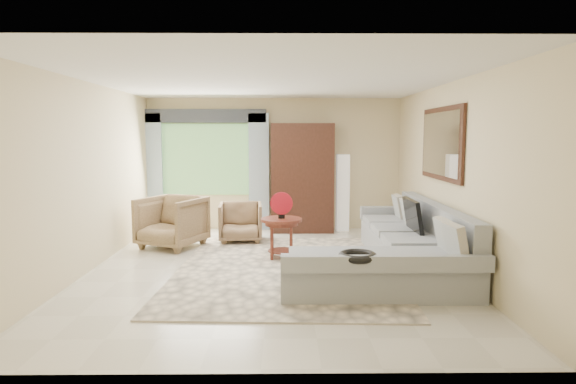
{
  "coord_description": "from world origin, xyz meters",
  "views": [
    {
      "loc": [
        0.18,
        -6.59,
        1.86
      ],
      "look_at": [
        0.25,
        0.35,
        1.05
      ],
      "focal_mm": 30.0,
      "sensor_mm": 36.0,
      "label": 1
    }
  ],
  "objects_px": {
    "armoire": "(302,178)",
    "coffee_table": "(282,238)",
    "tv_screen": "(413,216)",
    "potted_plant": "(165,217)",
    "armchair_left": "(172,222)",
    "armchair_right": "(241,222)",
    "floor_lamp": "(343,193)",
    "sectional_sofa": "(400,252)"
  },
  "relations": [
    {
      "from": "armchair_left",
      "to": "sectional_sofa",
      "type": "bearing_deg",
      "value": 0.6
    },
    {
      "from": "sectional_sofa",
      "to": "armchair_left",
      "type": "relative_size",
      "value": 3.66
    },
    {
      "from": "armchair_left",
      "to": "armchair_right",
      "type": "bearing_deg",
      "value": 45.53
    },
    {
      "from": "armchair_right",
      "to": "potted_plant",
      "type": "bearing_deg",
      "value": 143.72
    },
    {
      "from": "potted_plant",
      "to": "floor_lamp",
      "type": "distance_m",
      "value": 3.53
    },
    {
      "from": "sectional_sofa",
      "to": "floor_lamp",
      "type": "bearing_deg",
      "value": 98.33
    },
    {
      "from": "armchair_left",
      "to": "armchair_right",
      "type": "relative_size",
      "value": 1.24
    },
    {
      "from": "sectional_sofa",
      "to": "armoire",
      "type": "bearing_deg",
      "value": 113.06
    },
    {
      "from": "tv_screen",
      "to": "coffee_table",
      "type": "xyz_separation_m",
      "value": [
        -1.9,
        0.34,
        -0.39
      ]
    },
    {
      "from": "armoire",
      "to": "floor_lamp",
      "type": "relative_size",
      "value": 1.4
    },
    {
      "from": "armchair_left",
      "to": "potted_plant",
      "type": "distance_m",
      "value": 1.5
    },
    {
      "from": "sectional_sofa",
      "to": "coffee_table",
      "type": "height_order",
      "value": "sectional_sofa"
    },
    {
      "from": "coffee_table",
      "to": "armchair_right",
      "type": "distance_m",
      "value": 1.42
    },
    {
      "from": "sectional_sofa",
      "to": "armoire",
      "type": "relative_size",
      "value": 1.65
    },
    {
      "from": "armoire",
      "to": "potted_plant",
      "type": "bearing_deg",
      "value": 178.63
    },
    {
      "from": "armchair_right",
      "to": "potted_plant",
      "type": "height_order",
      "value": "armchair_right"
    },
    {
      "from": "tv_screen",
      "to": "armchair_left",
      "type": "distance_m",
      "value": 3.92
    },
    {
      "from": "coffee_table",
      "to": "floor_lamp",
      "type": "height_order",
      "value": "floor_lamp"
    },
    {
      "from": "armchair_right",
      "to": "floor_lamp",
      "type": "relative_size",
      "value": 0.51
    },
    {
      "from": "armchair_right",
      "to": "sectional_sofa",
      "type": "bearing_deg",
      "value": -43.84
    },
    {
      "from": "floor_lamp",
      "to": "tv_screen",
      "type": "bearing_deg",
      "value": -74.66
    },
    {
      "from": "armchair_right",
      "to": "armoire",
      "type": "distance_m",
      "value": 1.62
    },
    {
      "from": "coffee_table",
      "to": "potted_plant",
      "type": "relative_size",
      "value": 1.14
    },
    {
      "from": "tv_screen",
      "to": "potted_plant",
      "type": "height_order",
      "value": "tv_screen"
    },
    {
      "from": "armchair_right",
      "to": "potted_plant",
      "type": "distance_m",
      "value": 1.86
    },
    {
      "from": "sectional_sofa",
      "to": "floor_lamp",
      "type": "relative_size",
      "value": 2.31
    },
    {
      "from": "coffee_table",
      "to": "potted_plant",
      "type": "xyz_separation_m",
      "value": [
        -2.3,
        2.21,
        -0.05
      ]
    },
    {
      "from": "potted_plant",
      "to": "floor_lamp",
      "type": "height_order",
      "value": "floor_lamp"
    },
    {
      "from": "tv_screen",
      "to": "armchair_left",
      "type": "height_order",
      "value": "tv_screen"
    },
    {
      "from": "floor_lamp",
      "to": "coffee_table",
      "type": "bearing_deg",
      "value": -118.44
    },
    {
      "from": "tv_screen",
      "to": "potted_plant",
      "type": "bearing_deg",
      "value": 148.66
    },
    {
      "from": "sectional_sofa",
      "to": "floor_lamp",
      "type": "xyz_separation_m",
      "value": [
        -0.43,
        2.96,
        0.47
      ]
    },
    {
      "from": "potted_plant",
      "to": "armoire",
      "type": "xyz_separation_m",
      "value": [
        2.7,
        -0.06,
        0.78
      ]
    },
    {
      "from": "tv_screen",
      "to": "armoire",
      "type": "distance_m",
      "value": 2.93
    },
    {
      "from": "armchair_right",
      "to": "potted_plant",
      "type": "relative_size",
      "value": 1.39
    },
    {
      "from": "armchair_left",
      "to": "coffee_table",
      "type": "bearing_deg",
      "value": 1.26
    },
    {
      "from": "armchair_left",
      "to": "armoire",
      "type": "distance_m",
      "value": 2.69
    },
    {
      "from": "coffee_table",
      "to": "armoire",
      "type": "height_order",
      "value": "armoire"
    },
    {
      "from": "armoire",
      "to": "coffee_table",
      "type": "bearing_deg",
      "value": -100.45
    },
    {
      "from": "potted_plant",
      "to": "coffee_table",
      "type": "bearing_deg",
      "value": -43.89
    },
    {
      "from": "tv_screen",
      "to": "floor_lamp",
      "type": "bearing_deg",
      "value": 105.34
    },
    {
      "from": "tv_screen",
      "to": "armchair_right",
      "type": "xyz_separation_m",
      "value": [
        -2.62,
        1.56,
        -0.37
      ]
    }
  ]
}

